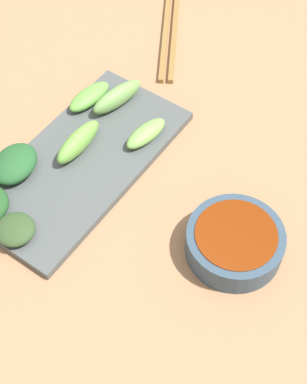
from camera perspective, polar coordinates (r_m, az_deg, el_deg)
name	(u,v)px	position (r m, az deg, el deg)	size (l,w,h in m)	color
tabletop	(123,199)	(0.77, -3.03, -0.70)	(2.10, 2.10, 0.02)	#9A714E
sauce_bowl	(235,242)	(0.71, 7.99, -4.87)	(0.12, 0.12, 0.04)	#314657
serving_plate	(82,162)	(0.79, -7.10, 2.92)	(0.15, 0.32, 0.01)	#49504F
broccoli_stalk_0	(146,133)	(0.80, -0.76, 5.78)	(0.03, 0.07, 0.02)	#76B14F
broccoli_leafy_1	(15,229)	(0.73, -13.47, -3.60)	(0.05, 0.05, 0.02)	#304926
broccoli_stalk_3	(89,97)	(0.85, -6.33, 9.31)	(0.03, 0.07, 0.02)	#62A441
broccoli_stalk_4	(78,142)	(0.79, -7.42, 4.92)	(0.03, 0.09, 0.03)	#69A441
broccoli_stalk_5	(117,97)	(0.84, -3.59, 9.32)	(0.02, 0.09, 0.03)	#6E9E4F
broccoli_leafy_6	(14,164)	(0.78, -13.53, 2.72)	(0.05, 0.07, 0.03)	#225529
chopsticks	(170,32)	(0.98, 1.63, 15.43)	(0.14, 0.21, 0.01)	olive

